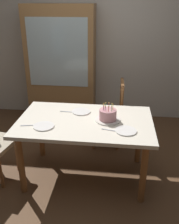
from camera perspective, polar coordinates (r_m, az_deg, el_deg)
name	(u,v)px	position (r m, az deg, el deg)	size (l,w,h in m)	color
ground	(85,174)	(3.19, -0.92, -13.86)	(6.40, 6.40, 0.00)	brown
back_wall	(100,42)	(4.41, 2.28, 15.46)	(6.40, 0.10, 2.60)	beige
dining_table	(85,128)	(2.84, -1.00, -3.52)	(1.48, 0.93, 0.74)	silver
birthday_cake	(108,116)	(2.77, 4.14, -0.79)	(0.28, 0.28, 0.20)	silver
plate_near_celebrant	(44,126)	(2.70, -10.26, -3.16)	(0.22, 0.22, 0.01)	white
plate_far_side	(81,112)	(2.99, -1.89, 0.10)	(0.22, 0.22, 0.01)	white
plate_near_guest	(126,131)	(2.59, 8.19, -4.20)	(0.22, 0.22, 0.01)	white
fork_near_celebrant	(29,125)	(2.75, -13.41, -2.92)	(0.18, 0.02, 0.01)	silver
fork_far_side	(68,112)	(3.01, -4.95, 0.08)	(0.18, 0.02, 0.01)	silver
fork_near_guest	(110,130)	(2.59, 4.64, -4.07)	(0.18, 0.02, 0.01)	silver
chair_spindle_back	(109,115)	(3.61, 4.34, -0.61)	(0.45, 0.45, 0.95)	tan
china_cabinet	(61,66)	(4.28, -6.33, 10.33)	(1.10, 0.45, 1.90)	#9E7042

